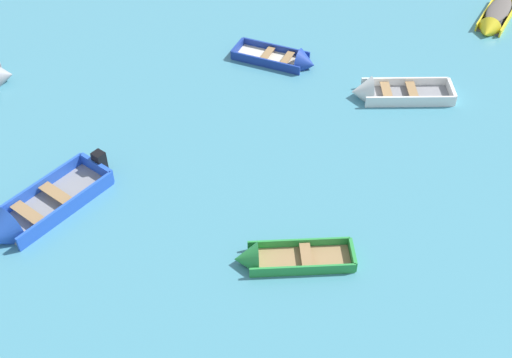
{
  "coord_description": "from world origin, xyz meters",
  "views": [
    {
      "loc": [
        -1.14,
        7.79,
        15.8
      ],
      "look_at": [
        0.0,
        24.65,
        0.15
      ],
      "focal_mm": 46.85,
      "sensor_mm": 36.0,
      "label": 1
    }
  ],
  "objects_px": {
    "rowboat_white_outer_right": "(381,93)",
    "rowboat_blue_center": "(27,217)",
    "rowboat_yellow_outer_left": "(494,19)",
    "rowboat_green_cluster_outer": "(270,259)",
    "rowboat_deep_blue_distant_center": "(291,61)"
  },
  "relations": [
    {
      "from": "rowboat_deep_blue_distant_center",
      "to": "rowboat_blue_center",
      "type": "height_order",
      "value": "rowboat_blue_center"
    },
    {
      "from": "rowboat_green_cluster_outer",
      "to": "rowboat_white_outer_right",
      "type": "xyz_separation_m",
      "value": [
        5.17,
        8.3,
        0.04
      ]
    },
    {
      "from": "rowboat_green_cluster_outer",
      "to": "rowboat_blue_center",
      "type": "xyz_separation_m",
      "value": [
        -7.7,
        2.19,
        0.08
      ]
    },
    {
      "from": "rowboat_deep_blue_distant_center",
      "to": "rowboat_white_outer_right",
      "type": "relative_size",
      "value": 0.91
    },
    {
      "from": "rowboat_green_cluster_outer",
      "to": "rowboat_white_outer_right",
      "type": "height_order",
      "value": "rowboat_white_outer_right"
    },
    {
      "from": "rowboat_green_cluster_outer",
      "to": "rowboat_yellow_outer_left",
      "type": "bearing_deg",
      "value": 49.7
    },
    {
      "from": "rowboat_white_outer_right",
      "to": "rowboat_blue_center",
      "type": "bearing_deg",
      "value": -154.6
    },
    {
      "from": "rowboat_yellow_outer_left",
      "to": "rowboat_blue_center",
      "type": "distance_m",
      "value": 22.4
    },
    {
      "from": "rowboat_white_outer_right",
      "to": "rowboat_deep_blue_distant_center",
      "type": "bearing_deg",
      "value": 142.27
    },
    {
      "from": "rowboat_white_outer_right",
      "to": "rowboat_blue_center",
      "type": "distance_m",
      "value": 14.25
    },
    {
      "from": "rowboat_yellow_outer_left",
      "to": "rowboat_blue_center",
      "type": "relative_size",
      "value": 0.84
    },
    {
      "from": "rowboat_deep_blue_distant_center",
      "to": "rowboat_white_outer_right",
      "type": "bearing_deg",
      "value": -37.73
    },
    {
      "from": "rowboat_yellow_outer_left",
      "to": "rowboat_blue_center",
      "type": "bearing_deg",
      "value": -149.3
    },
    {
      "from": "rowboat_deep_blue_distant_center",
      "to": "rowboat_yellow_outer_left",
      "type": "distance_m",
      "value": 10.11
    },
    {
      "from": "rowboat_white_outer_right",
      "to": "rowboat_yellow_outer_left",
      "type": "bearing_deg",
      "value": 39.82
    }
  ]
}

